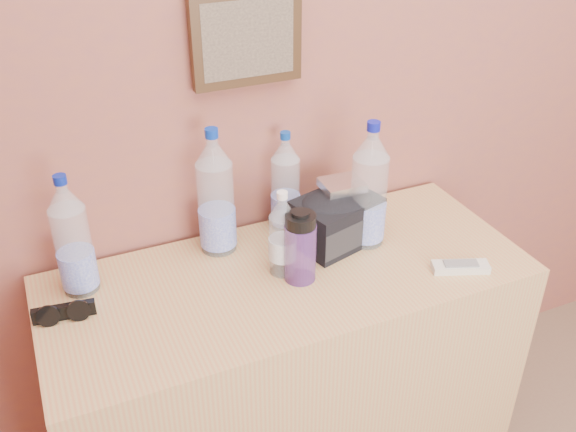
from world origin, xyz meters
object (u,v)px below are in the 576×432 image
object	(u,v)px
pet_large_b	(216,198)
foil_packet	(342,185)
toiletry_bag	(336,218)
pet_large_d	(369,191)
nalgene_bottle	(300,246)
pet_small	(282,238)
sunglasses	(64,312)
pet_large_c	(285,186)
dresser	(289,383)
ac_remote	(460,267)
pet_large_a	(73,241)

from	to	relation	value
pet_large_b	foil_packet	distance (m)	0.36
toiletry_bag	pet_large_b	bearing A→B (deg)	146.75
pet_large_d	nalgene_bottle	bearing A→B (deg)	-160.89
pet_small	sunglasses	bearing A→B (deg)	176.18
pet_large_b	sunglasses	world-z (taller)	pet_large_b
pet_large_c	sunglasses	bearing A→B (deg)	-165.51
pet_large_b	pet_large_d	bearing A→B (deg)	-18.93
dresser	nalgene_bottle	xyz separation A→B (m)	(0.02, -0.03, 0.52)
pet_small	foil_packet	bearing A→B (deg)	23.27
pet_large_d	toiletry_bag	distance (m)	0.12
ac_remote	foil_packet	bearing A→B (deg)	148.43
pet_small	nalgene_bottle	distance (m)	0.06
pet_large_d	ac_remote	world-z (taller)	pet_large_d
pet_large_b	pet_large_d	xyz separation A→B (m)	(0.40, -0.14, 0.00)
pet_large_a	foil_packet	xyz separation A→B (m)	(0.74, -0.05, 0.02)
foil_packet	pet_large_a	bearing A→B (deg)	176.49
ac_remote	pet_large_c	bearing A→B (deg)	151.81
pet_large_a	foil_packet	bearing A→B (deg)	-3.51
pet_large_b	foil_packet	world-z (taller)	pet_large_b
pet_large_b	pet_large_c	xyz separation A→B (m)	(0.22, 0.03, -0.03)
nalgene_bottle	foil_packet	distance (m)	0.25
pet_large_a	pet_small	xyz separation A→B (m)	(0.51, -0.14, -0.04)
pet_large_a	toiletry_bag	distance (m)	0.72
pet_small	toiletry_bag	distance (m)	0.22
pet_large_b	pet_large_c	distance (m)	0.23
dresser	nalgene_bottle	distance (m)	0.52
pet_large_c	toiletry_bag	distance (m)	0.18
pet_large_c	sunglasses	distance (m)	0.70
nalgene_bottle	toiletry_bag	distance (m)	0.21
pet_large_b	pet_large_c	world-z (taller)	pet_large_b
pet_large_d	nalgene_bottle	distance (m)	0.27
dresser	toiletry_bag	world-z (taller)	toiletry_bag
pet_large_a	ac_remote	xyz separation A→B (m)	(0.96, -0.34, -0.14)
pet_large_c	pet_small	bearing A→B (deg)	-115.56
nalgene_bottle	foil_packet	xyz separation A→B (m)	(0.20, 0.14, 0.07)
nalgene_bottle	ac_remote	xyz separation A→B (m)	(0.42, -0.15, -0.09)
toiletry_bag	foil_packet	distance (m)	0.10
pet_large_a	pet_large_d	size ratio (longest dim) A/B	0.89
dresser	sunglasses	size ratio (longest dim) A/B	8.74
pet_large_b	ac_remote	world-z (taller)	pet_large_b
pet_large_a	pet_small	bearing A→B (deg)	-15.58
sunglasses	toiletry_bag	world-z (taller)	toiletry_bag
dresser	pet_small	bearing A→B (deg)	122.42
pet_large_a	sunglasses	distance (m)	0.18
nalgene_bottle	sunglasses	bearing A→B (deg)	171.97
nalgene_bottle	pet_large_b	bearing A→B (deg)	124.12
pet_small	ac_remote	size ratio (longest dim) A/B	1.61
pet_large_a	pet_large_c	bearing A→B (deg)	6.38
toiletry_bag	foil_packet	world-z (taller)	foil_packet
pet_small	foil_packet	distance (m)	0.25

